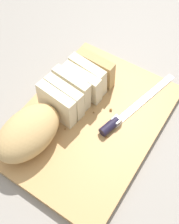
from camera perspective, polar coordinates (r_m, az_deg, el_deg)
ground_plane at (r=0.68m, az=0.00°, el=-2.46°), size 3.00×3.00×0.00m
cutting_board at (r=0.67m, az=0.00°, el=-1.96°), size 0.45×0.33×0.02m
bread_loaf at (r=0.63m, az=-7.80°, el=0.58°), size 0.34×0.15×0.08m
bread_knife at (r=0.65m, az=6.54°, el=-1.30°), size 0.26×0.09×0.02m
crumb_near_knife at (r=0.64m, az=-5.16°, el=-3.59°), size 0.00×0.00×0.00m
crumb_near_loaf at (r=0.67m, az=4.51°, el=0.49°), size 0.01×0.01×0.01m
crumb_stray_left at (r=0.63m, az=3.62°, el=-5.31°), size 0.00×0.00×0.00m
crumb_stray_right at (r=0.66m, az=1.00°, el=-0.14°), size 0.00×0.00×0.00m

